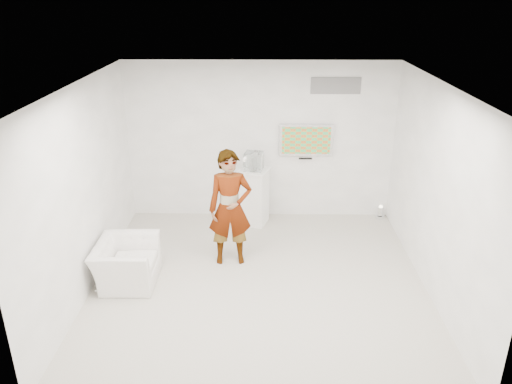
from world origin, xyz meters
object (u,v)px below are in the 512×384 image
(tv, at_px, (306,140))
(floor_uplight, at_px, (380,212))
(armchair, at_px, (126,263))
(pedestal, at_px, (254,196))
(person, at_px, (230,208))

(tv, height_order, floor_uplight, tv)
(armchair, bearing_deg, pedestal, -42.13)
(pedestal, relative_size, floor_uplight, 4.09)
(person, height_order, armchair, person)
(person, distance_m, floor_uplight, 3.37)
(tv, distance_m, floor_uplight, 2.06)
(armchair, bearing_deg, floor_uplight, -62.13)
(floor_uplight, bearing_deg, armchair, -151.80)
(person, relative_size, armchair, 1.89)
(armchair, height_order, floor_uplight, armchair)
(pedestal, height_order, floor_uplight, pedestal)
(person, bearing_deg, tv, 47.37)
(person, bearing_deg, armchair, -163.17)
(tv, bearing_deg, person, -126.41)
(person, height_order, pedestal, person)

